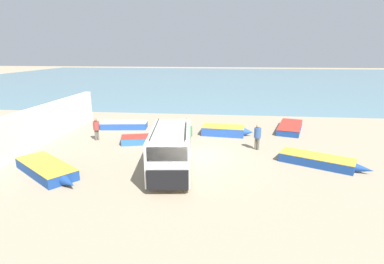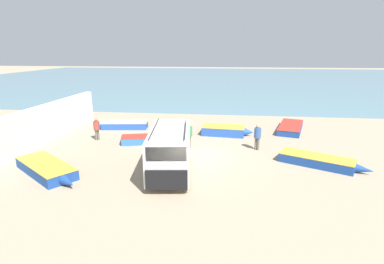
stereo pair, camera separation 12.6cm
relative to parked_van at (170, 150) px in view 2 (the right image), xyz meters
name	(u,v)px [view 2 (the right image)]	position (x,y,z in m)	size (l,w,h in m)	color
ground_plane	(199,154)	(1.24, 3.20, -1.30)	(200.00, 200.00, 0.00)	gray
sea_water	(221,79)	(1.24, 55.20, -1.29)	(120.00, 80.00, 0.01)	slate
harbor_wall	(42,125)	(-9.81, 4.20, 0.02)	(0.50, 14.95, 2.63)	silver
parked_van	(170,150)	(0.00, 0.00, 0.00)	(2.62, 5.35, 2.50)	beige
fishing_rowboat_0	(319,161)	(8.14, 2.05, -1.03)	(4.72, 3.03, 0.54)	navy
fishing_rowboat_1	(225,130)	(2.80, 7.85, -0.96)	(3.96, 1.96, 0.68)	#234CA3
fishing_rowboat_2	(151,139)	(-2.35, 5.20, -1.04)	(4.68, 2.16, 0.52)	#2D66AD
fishing_rowboat_3	(47,169)	(-6.43, -0.88, -1.01)	(4.79, 3.88, 0.57)	navy
fishing_rowboat_4	(291,127)	(8.09, 9.85, -1.05)	(2.81, 5.37, 0.50)	navy
fishing_rowboat_5	(123,125)	(-5.69, 8.87, -1.02)	(4.59, 1.83, 0.56)	#234CA3
fisherman_0	(97,127)	(-6.42, 5.38, -0.34)	(0.42, 0.42, 1.60)	#5B564C
fisherman_1	(257,135)	(4.89, 4.47, -0.29)	(0.44, 0.44, 1.69)	#5B564C
fisherman_2	(189,133)	(0.42, 4.30, -0.27)	(0.45, 0.45, 1.71)	#5B564C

